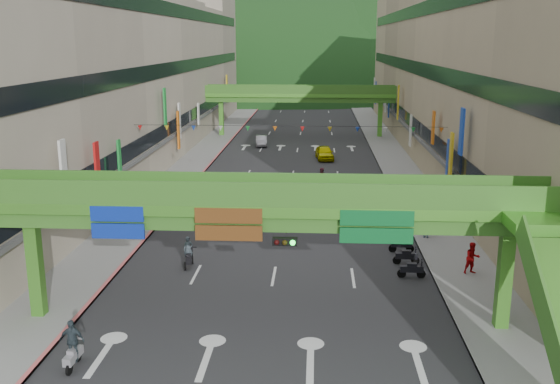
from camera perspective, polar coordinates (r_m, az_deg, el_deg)
The scene contains 22 objects.
road_slab at distance 72.54m, azimuth 1.50°, elevation 3.32°, with size 18.00×140.00×0.02m, color #28282B.
sidewalk_left at distance 73.70m, azimuth -7.09°, elevation 3.43°, with size 4.00×140.00×0.15m, color gray.
sidewalk_right at distance 73.00m, azimuth 10.18°, elevation 3.22°, with size 4.00×140.00×0.15m, color gray.
curb_left at distance 73.38m, azimuth -5.63°, elevation 3.44°, with size 0.20×140.00×0.18m, color #CC5959.
curb_right at distance 72.80m, azimuth 8.69°, elevation 3.27°, with size 0.20×140.00×0.18m, color gray.
building_row_left at distance 74.50m, azimuth -13.42°, elevation 10.55°, with size 12.80×95.00×19.00m.
building_row_right at distance 73.30m, azimuth 16.76°, elevation 10.30°, with size 12.80×95.00×19.00m.
overpass_near at distance 27.87m, azimuth 0.38°, elevation -2.77°, with size 28.00×12.27×7.10m.
overpass_far at distance 86.68m, azimuth 1.86°, elevation 8.62°, with size 28.00×2.20×7.10m.
hill_left at distance 182.60m, azimuth -2.09°, elevation 9.61°, with size 168.00×140.00×112.00m, color #1C4419.
hill_right at distance 203.00m, azimuth 9.95°, elevation 9.83°, with size 208.00×176.00×128.00m, color #1C4419.
bunting_string at distance 51.85m, azimuth 0.79°, elevation 5.79°, with size 26.00×0.36×0.47m.
scooter_rider_near at distance 37.40m, azimuth -8.37°, elevation -5.57°, with size 0.69×1.59×1.88m.
scooter_rider_mid at distance 55.30m, azimuth 3.88°, elevation 1.17°, with size 0.95×1.60×2.15m.
scooter_rider_left at distance 27.46m, azimuth -18.47°, elevation -13.05°, with size 1.06×1.60×2.13m.
scooter_rider_far at distance 52.27m, azimuth 1.22°, elevation 0.34°, with size 0.85×1.60×2.01m.
parked_scooter_row at distance 40.35m, azimuth 11.05°, elevation -4.73°, with size 1.60×9.35×1.08m.
car_silver at distance 79.46m, azimuth -1.74°, elevation 4.69°, with size 1.36×3.90×1.28m, color #ADABB3.
car_yellow at distance 70.42m, azimuth 4.09°, elevation 3.60°, with size 1.81×4.49×1.53m, color #BFB800.
pedestrian_red at distance 37.28m, azimuth 17.17°, elevation -6.01°, with size 0.89×0.70×1.84m, color #A00709.
pedestrian_dark at distance 44.64m, azimuth 12.90°, elevation -2.64°, with size 0.94×0.39×1.61m, color black.
pedestrian_blue at distance 43.11m, azimuth 13.25°, elevation -3.13°, with size 0.83×0.54×1.78m, color #38465C.
Camera 1 is at (2.33, -21.30, 13.13)m, focal length 40.00 mm.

